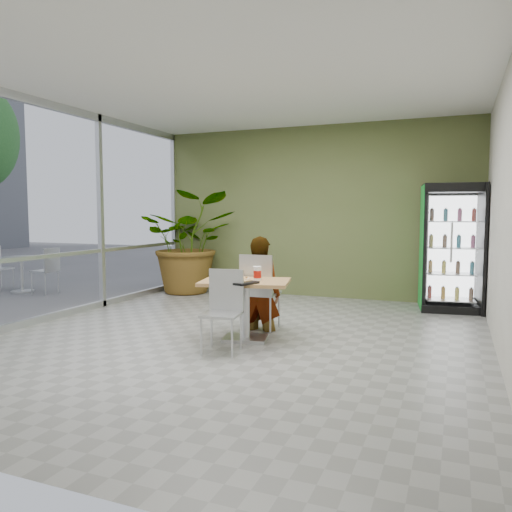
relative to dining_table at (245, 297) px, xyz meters
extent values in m
plane|color=gray|center=(-0.14, 0.00, -0.54)|extent=(7.00, 7.00, 0.00)
cube|color=tan|center=(0.00, 0.00, 0.19)|extent=(1.20, 0.96, 0.04)
cylinder|color=#BBBEC1|center=(0.00, 0.00, -0.18)|extent=(0.11, 0.11, 0.71)
cube|color=#BBBEC1|center=(0.00, 0.00, -0.52)|extent=(0.61, 0.53, 0.04)
cube|color=#BBBEC1|center=(-0.04, 0.64, -0.05)|extent=(0.47, 0.47, 0.03)
cube|color=#BBBEC1|center=(-0.03, 0.42, 0.22)|extent=(0.46, 0.05, 0.54)
cylinder|color=#BBBEC1|center=(0.15, 0.84, -0.29)|extent=(0.03, 0.03, 0.49)
cylinder|color=#BBBEC1|center=(-0.24, 0.83, -0.29)|extent=(0.03, 0.03, 0.49)
cylinder|color=#BBBEC1|center=(0.16, 0.45, -0.29)|extent=(0.03, 0.03, 0.49)
cylinder|color=#BBBEC1|center=(-0.23, 0.44, -0.29)|extent=(0.03, 0.03, 0.49)
cube|color=#BBBEC1|center=(-0.02, -0.64, -0.10)|extent=(0.47, 0.47, 0.03)
cube|color=#BBBEC1|center=(-0.05, -0.45, 0.15)|extent=(0.41, 0.09, 0.49)
cylinder|color=#BBBEC1|center=(-0.17, -0.84, -0.32)|extent=(0.02, 0.02, 0.44)
cylinder|color=#BBBEC1|center=(0.18, -0.79, -0.32)|extent=(0.02, 0.02, 0.44)
cylinder|color=#BBBEC1|center=(-0.22, -0.49, -0.32)|extent=(0.02, 0.02, 0.44)
cylinder|color=#BBBEC1|center=(0.13, -0.44, -0.32)|extent=(0.02, 0.02, 0.44)
imported|color=black|center=(-0.04, 0.59, -0.05)|extent=(0.59, 0.40, 1.57)
cylinder|color=white|center=(-0.11, 0.10, 0.22)|extent=(0.22, 0.22, 0.01)
cylinder|color=white|center=(0.14, 0.04, 0.29)|extent=(0.09, 0.09, 0.16)
cylinder|color=#B9170B|center=(0.14, 0.04, 0.29)|extent=(0.10, 0.10, 0.09)
cylinder|color=white|center=(0.14, 0.04, 0.38)|extent=(0.10, 0.10, 0.01)
cube|color=white|center=(-0.22, -0.18, 0.22)|extent=(0.16, 0.16, 0.02)
cube|color=black|center=(0.01, -0.27, 0.23)|extent=(0.51, 0.44, 0.02)
cube|color=black|center=(2.34, 2.98, 0.48)|extent=(1.01, 0.83, 2.04)
cube|color=green|center=(1.87, 2.98, 0.48)|extent=(0.10, 0.70, 2.00)
cube|color=silver|center=(2.34, 2.63, 0.50)|extent=(0.73, 0.11, 1.64)
imported|color=#255C28|center=(-2.49, 3.03, 0.46)|extent=(2.28, 2.16, 2.00)
camera|label=1|loc=(2.41, -5.62, 1.04)|focal=35.00mm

